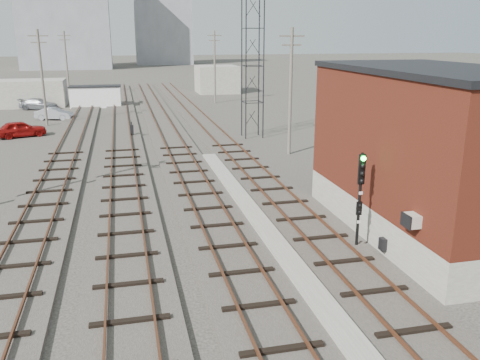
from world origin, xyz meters
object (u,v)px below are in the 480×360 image
object	(u,v)px
car_red	(21,129)
car_grey	(39,104)
site_trailer	(96,96)
signal_mast	(360,194)
car_silver	(54,114)
switch_stand	(132,130)

from	to	relation	value
car_red	car_grey	xyz separation A→B (m)	(-0.90, 17.30, -0.06)
site_trailer	car_red	world-z (taller)	site_trailer
signal_mast	car_silver	size ratio (longest dim) A/B	1.08
car_silver	car_red	bearing A→B (deg)	-175.37
car_red	car_grey	world-z (taller)	car_red
car_red	car_grey	bearing A→B (deg)	-16.73
signal_mast	car_silver	world-z (taller)	signal_mast
car_silver	car_grey	distance (m)	8.64
signal_mast	switch_stand	distance (m)	27.78
site_trailer	car_silver	bearing A→B (deg)	-111.80
switch_stand	site_trailer	size ratio (longest dim) A/B	0.20
car_silver	switch_stand	bearing A→B (deg)	-130.50
switch_stand	car_grey	distance (m)	21.98
signal_mast	car_silver	bearing A→B (deg)	112.84
site_trailer	car_grey	xyz separation A→B (m)	(-6.49, -0.79, -0.65)
signal_mast	car_grey	size ratio (longest dim) A/B	0.91
switch_stand	car_red	size ratio (longest dim) A/B	0.30
car_red	site_trailer	bearing A→B (deg)	-36.87
signal_mast	car_silver	distance (m)	40.92
site_trailer	car_silver	xyz separation A→B (m)	(-3.84, -9.02, -0.67)
car_red	car_silver	world-z (taller)	car_red
car_silver	site_trailer	bearing A→B (deg)	-7.55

